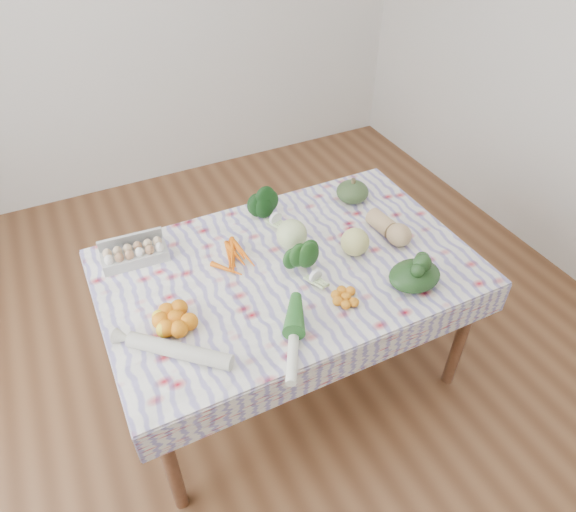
{
  "coord_description": "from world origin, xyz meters",
  "views": [
    {
      "loc": [
        -0.76,
        -1.55,
        2.31
      ],
      "look_at": [
        0.0,
        0.0,
        0.82
      ],
      "focal_mm": 32.0,
      "sensor_mm": 36.0,
      "label": 1
    }
  ],
  "objects_px": {
    "kabocha_squash": "(352,192)",
    "butternut_squash": "(390,226)",
    "dining_table": "(288,279)",
    "grapefruit": "(355,242)",
    "egg_carton": "(135,255)",
    "cabbage": "(292,234)"
  },
  "relations": [
    {
      "from": "egg_carton",
      "to": "cabbage",
      "type": "relative_size",
      "value": 2.04
    },
    {
      "from": "egg_carton",
      "to": "cabbage",
      "type": "distance_m",
      "value": 0.72
    },
    {
      "from": "kabocha_squash",
      "to": "egg_carton",
      "type": "bearing_deg",
      "value": 179.27
    },
    {
      "from": "kabocha_squash",
      "to": "cabbage",
      "type": "relative_size",
      "value": 1.18
    },
    {
      "from": "kabocha_squash",
      "to": "cabbage",
      "type": "distance_m",
      "value": 0.5
    },
    {
      "from": "dining_table",
      "to": "butternut_squash",
      "type": "bearing_deg",
      "value": -2.22
    },
    {
      "from": "butternut_squash",
      "to": "grapefruit",
      "type": "relative_size",
      "value": 1.9
    },
    {
      "from": "cabbage",
      "to": "butternut_squash",
      "type": "xyz_separation_m",
      "value": [
        0.45,
        -0.14,
        -0.01
      ]
    },
    {
      "from": "dining_table",
      "to": "kabocha_squash",
      "type": "height_order",
      "value": "kabocha_squash"
    },
    {
      "from": "dining_table",
      "to": "kabocha_squash",
      "type": "bearing_deg",
      "value": 30.73
    },
    {
      "from": "dining_table",
      "to": "grapefruit",
      "type": "bearing_deg",
      "value": -9.98
    },
    {
      "from": "kabocha_squash",
      "to": "butternut_squash",
      "type": "height_order",
      "value": "butternut_squash"
    },
    {
      "from": "dining_table",
      "to": "grapefruit",
      "type": "distance_m",
      "value": 0.35
    },
    {
      "from": "cabbage",
      "to": "grapefruit",
      "type": "distance_m",
      "value": 0.29
    },
    {
      "from": "dining_table",
      "to": "egg_carton",
      "type": "bearing_deg",
      "value": 151.58
    },
    {
      "from": "dining_table",
      "to": "grapefruit",
      "type": "relative_size",
      "value": 12.17
    },
    {
      "from": "grapefruit",
      "to": "cabbage",
      "type": "bearing_deg",
      "value": 144.17
    },
    {
      "from": "cabbage",
      "to": "grapefruit",
      "type": "height_order",
      "value": "cabbage"
    },
    {
      "from": "dining_table",
      "to": "egg_carton",
      "type": "relative_size",
      "value": 5.48
    },
    {
      "from": "egg_carton",
      "to": "grapefruit",
      "type": "xyz_separation_m",
      "value": [
        0.92,
        -0.38,
        0.03
      ]
    },
    {
      "from": "butternut_squash",
      "to": "egg_carton",
      "type": "bearing_deg",
      "value": 157.02
    },
    {
      "from": "kabocha_squash",
      "to": "cabbage",
      "type": "xyz_separation_m",
      "value": [
        -0.45,
        -0.2,
        0.02
      ]
    }
  ]
}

